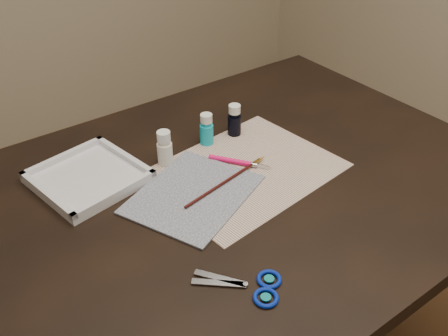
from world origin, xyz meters
TOP-DOWN VIEW (x-y plane):
  - table at (0.00, 0.00)m, footprint 1.30×0.90m
  - paper at (0.07, 0.02)m, footprint 0.45×0.36m
  - canvas at (-0.07, 0.01)m, footprint 0.33×0.31m
  - paint_bottle_white at (-0.06, 0.15)m, footprint 0.05×0.05m
  - paint_bottle_cyan at (0.07, 0.17)m, footprint 0.04×0.04m
  - paint_bottle_navy at (0.15, 0.16)m, footprint 0.05×0.05m
  - paintbrush at (0.01, 0.00)m, footprint 0.26×0.06m
  - craft_knife at (0.08, 0.04)m, footprint 0.10×0.13m
  - scissors at (-0.16, -0.25)m, footprint 0.19×0.18m
  - palette_tray at (-0.23, 0.20)m, footprint 0.25×0.25m

SIDE VIEW (x-z plane):
  - table at x=0.00m, z-range 0.00..0.75m
  - paper at x=0.07m, z-range 0.75..0.75m
  - canvas at x=-0.07m, z-range 0.75..0.76m
  - scissors at x=-0.16m, z-range 0.75..0.76m
  - craft_knife at x=0.08m, z-range 0.75..0.76m
  - paintbrush at x=0.01m, z-range 0.76..0.76m
  - palette_tray at x=-0.23m, z-range 0.75..0.78m
  - paint_bottle_cyan at x=0.07m, z-range 0.75..0.83m
  - paint_bottle_navy at x=0.15m, z-range 0.75..0.83m
  - paint_bottle_white at x=-0.06m, z-range 0.75..0.84m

